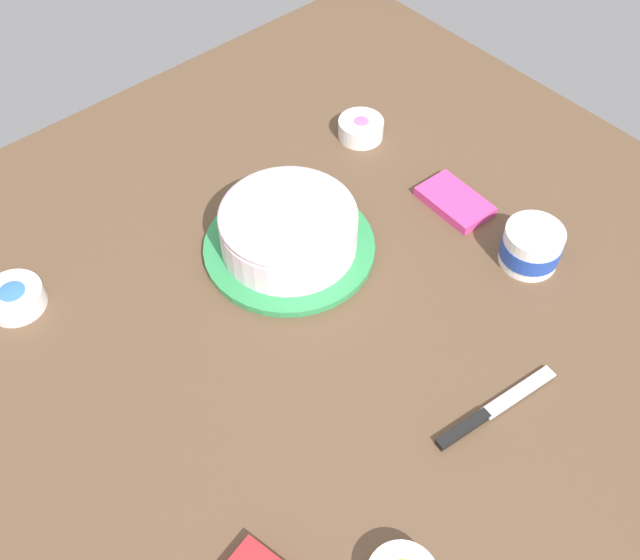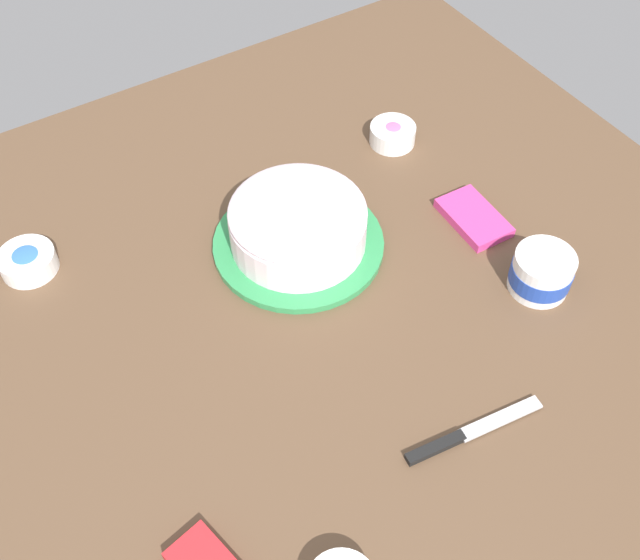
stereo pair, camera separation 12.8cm
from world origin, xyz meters
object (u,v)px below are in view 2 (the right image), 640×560
(spreading_knife, at_px, (461,436))
(sprinkle_bowl_pink, at_px, (393,133))
(candy_box_upper, at_px, (474,218))
(sprinkle_bowl_blue, at_px, (28,261))
(frosting_tub, at_px, (542,272))
(frosted_cake, at_px, (298,227))

(spreading_knife, relative_size, sprinkle_bowl_pink, 2.55)
(spreading_knife, height_order, candy_box_upper, candy_box_upper)
(sprinkle_bowl_pink, bearing_deg, sprinkle_bowl_blue, -94.81)
(frosting_tub, bearing_deg, sprinkle_bowl_blue, -124.71)
(frosted_cake, relative_size, spreading_knife, 1.30)
(sprinkle_bowl_pink, bearing_deg, spreading_knife, -26.84)
(frosting_tub, bearing_deg, frosted_cake, -134.66)
(frosted_cake, distance_m, spreading_knife, 0.46)
(frosted_cake, bearing_deg, spreading_knife, 0.75)
(sprinkle_bowl_pink, height_order, candy_box_upper, sprinkle_bowl_pink)
(spreading_knife, relative_size, sprinkle_bowl_blue, 2.38)
(frosted_cake, bearing_deg, sprinkle_bowl_blue, -115.82)
(frosted_cake, distance_m, sprinkle_bowl_blue, 0.48)
(sprinkle_bowl_pink, bearing_deg, frosting_tub, -1.08)
(spreading_knife, xyz_separation_m, sprinkle_bowl_blue, (-0.66, -0.43, 0.01))
(frosted_cake, xyz_separation_m, sprinkle_bowl_blue, (-0.21, -0.43, -0.03))
(sprinkle_bowl_blue, bearing_deg, spreading_knife, 33.13)
(frosting_tub, xyz_separation_m, spreading_knife, (0.16, -0.30, -0.03))
(sprinkle_bowl_blue, relative_size, sprinkle_bowl_pink, 1.07)
(frosting_tub, bearing_deg, sprinkle_bowl_pink, 178.92)
(spreading_knife, bearing_deg, sprinkle_bowl_blue, -146.87)
(frosting_tub, distance_m, sprinkle_bowl_pink, 0.44)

